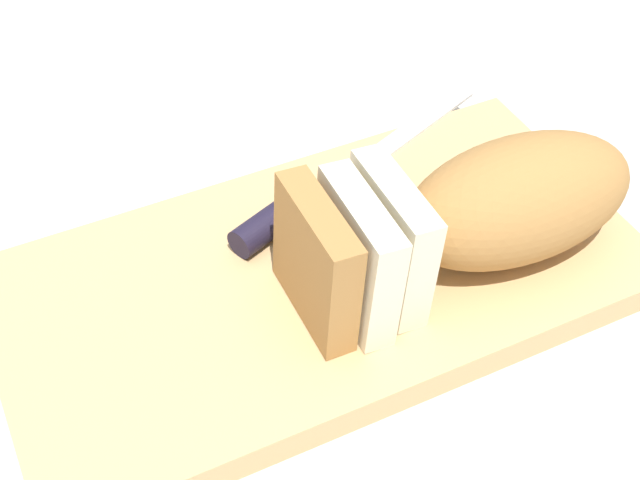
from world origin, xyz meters
TOP-DOWN VIEW (x-y plane):
  - ground_plane at (0.00, 0.00)m, footprint 3.00×3.00m
  - cutting_board at (0.00, 0.00)m, footprint 0.49×0.27m
  - bread_loaf at (-0.11, 0.04)m, footprint 0.27×0.10m
  - bread_knife at (-0.01, -0.06)m, footprint 0.27×0.14m
  - crumb_near_knife at (-0.04, -0.02)m, footprint 0.01×0.01m
  - crumb_near_loaf at (-0.05, -0.00)m, footprint 0.01×0.01m
  - crumb_stray_left at (-0.03, 0.02)m, footprint 0.00×0.00m
  - crumb_stray_right at (-0.06, -0.06)m, footprint 0.01×0.01m

SIDE VIEW (x-z plane):
  - ground_plane at x=0.00m, z-range 0.00..0.00m
  - cutting_board at x=0.00m, z-range 0.00..0.02m
  - crumb_stray_left at x=-0.03m, z-range 0.02..0.03m
  - crumb_stray_right at x=-0.06m, z-range 0.02..0.03m
  - crumb_near_loaf at x=-0.05m, z-range 0.02..0.03m
  - crumb_near_knife at x=-0.04m, z-range 0.02..0.03m
  - bread_knife at x=-0.01m, z-range 0.02..0.05m
  - bread_loaf at x=-0.11m, z-range 0.02..0.12m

